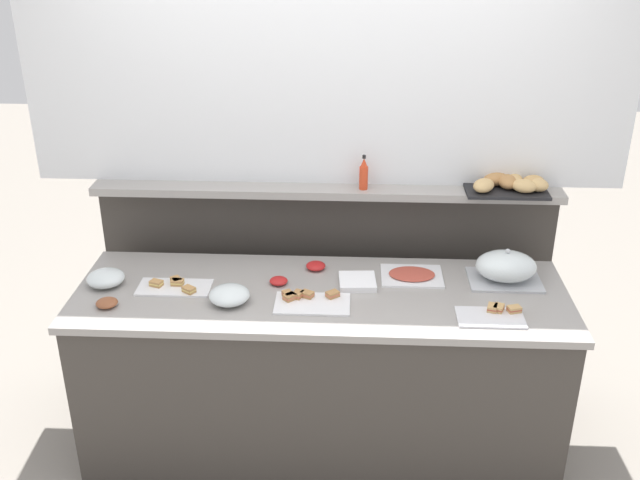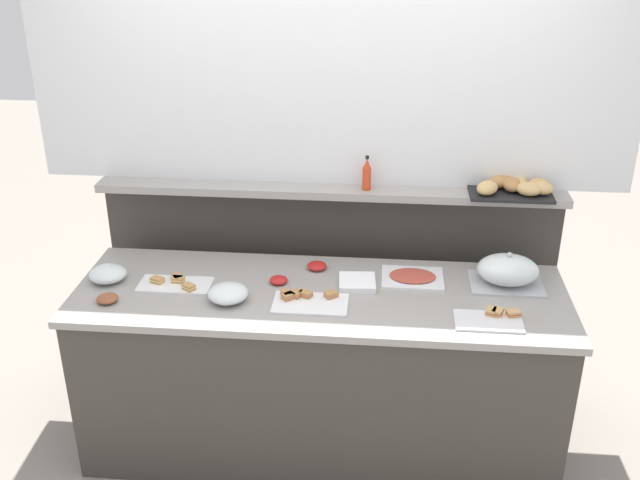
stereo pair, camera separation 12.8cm
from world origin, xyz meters
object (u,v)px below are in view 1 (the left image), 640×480
Objects in this scene: sandwich_platter_rear at (175,286)px; cold_cuts_platter at (412,275)px; sandwich_platter_side at (493,315)px; condiment_bowl_dark at (279,281)px; hot_sauce_bottle at (364,174)px; condiment_bowl_red at (107,303)px; condiment_bowl_teal at (316,266)px; serving_cloche at (506,267)px; glass_bowl_medium at (229,296)px; napkin_stack at (357,282)px; bread_basket at (512,184)px; sandwich_platter_front at (310,301)px; glass_bowl_large at (106,279)px.

sandwich_platter_rear reaches higher than cold_cuts_platter.
sandwich_platter_side is 3.38× the size of condiment_bowl_dark.
condiment_bowl_red is at bearing -150.70° from hot_sauce_bottle.
hot_sauce_bottle is (0.23, 0.23, 0.40)m from condiment_bowl_teal.
glass_bowl_medium is at bearing -168.31° from serving_cloche.
serving_cloche is 2.00× the size of napkin_stack.
cold_cuts_platter is 0.87× the size of serving_cloche.
sandwich_platter_rear is 0.49m from condiment_bowl_dark.
condiment_bowl_teal is (-0.90, 0.08, -0.06)m from serving_cloche.
serving_cloche is 1.85m from condiment_bowl_red.
cold_cuts_platter is 0.71× the size of bread_basket.
glass_bowl_medium is 1.09× the size of napkin_stack.
condiment_bowl_dark is at bearing 8.14° from sandwich_platter_rear.
serving_cloche is (0.91, 0.25, 0.06)m from sandwich_platter_front.
hot_sauce_bottle is (0.02, 0.38, 0.40)m from napkin_stack.
sandwich_platter_rear is 0.86m from napkin_stack.
serving_cloche is at bearing -2.78° from cold_cuts_platter.
sandwich_platter_front reaches higher than condiment_bowl_red.
napkin_stack is at bearing 2.94° from glass_bowl_large.
condiment_bowl_red is at bearing -161.11° from bread_basket.
condiment_bowl_dark is at bearing 165.13° from sandwich_platter_side.
condiment_bowl_red reaches higher than cold_cuts_platter.
sandwich_platter_front is at bearing -164.45° from serving_cloche.
condiment_bowl_dark is at bearing -135.11° from hot_sauce_bottle.
serving_cloche is at bearing -99.45° from bread_basket.
condiment_bowl_dark is (0.20, 0.19, -0.02)m from glass_bowl_medium.
cold_cuts_platter is 0.68m from bread_basket.
bread_basket is (1.12, 0.39, 0.36)m from condiment_bowl_dark.
bread_basket is at bearing 19.25° from condiment_bowl_dark.
hot_sauce_bottle is 0.73m from bread_basket.
glass_bowl_medium is 0.61m from napkin_stack.
glass_bowl_medium is 1.05× the size of hot_sauce_bottle.
hot_sauce_bottle reaches higher than cold_cuts_platter.
condiment_bowl_teal is at bearing 172.61° from cold_cuts_platter.
glass_bowl_medium is at bearing -156.48° from bread_basket.
glass_bowl_medium is at bearing -22.70° from sandwich_platter_rear.
glass_bowl_medium is at bearing -161.19° from napkin_stack.
condiment_bowl_dark is at bearing -171.03° from cold_cuts_platter.
glass_bowl_medium is at bearing -161.18° from cold_cuts_platter.
serving_cloche is at bearing 10.17° from condiment_bowl_red.
hot_sauce_bottle is at bearing 67.41° from sandwich_platter_front.
sandwich_platter_side is at bearing -7.38° from sandwich_platter_rear.
glass_bowl_large is 1.34m from hot_sauce_bottle.
cold_cuts_platter is at bearing -149.18° from bread_basket.
sandwich_platter_side is 1.71× the size of napkin_stack.
sandwich_platter_rear is 1.46m from sandwich_platter_side.
cold_cuts_platter is 1.73× the size of napkin_stack.
sandwich_platter_rear is 0.32m from condiment_bowl_red.
napkin_stack is (0.85, 0.08, 0.00)m from sandwich_platter_rear.
condiment_bowl_dark reaches higher than cold_cuts_platter.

